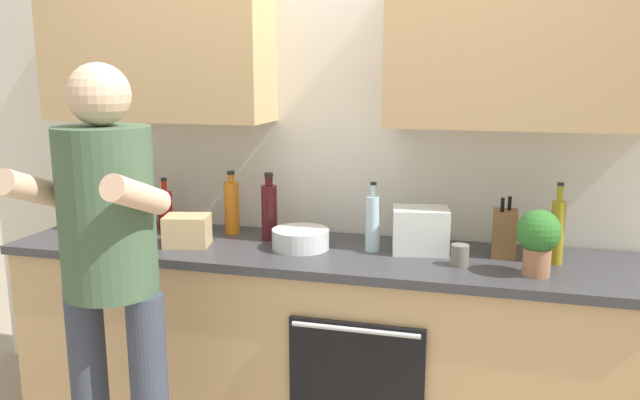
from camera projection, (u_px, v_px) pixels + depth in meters
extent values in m
cube|color=silver|center=(335.00, 162.00, 3.10)|extent=(4.00, 0.06, 2.50)
cube|color=tan|center=(157.00, 53.00, 3.03)|extent=(1.11, 0.32, 0.65)
cube|color=tan|center=(522.00, 50.00, 2.60)|extent=(1.11, 0.32, 0.65)
cube|color=tan|center=(316.00, 347.00, 2.92)|extent=(2.80, 0.60, 0.86)
cube|color=#38383D|center=(316.00, 254.00, 2.83)|extent=(2.84, 0.64, 0.04)
cube|color=black|center=(356.00, 381.00, 2.56)|extent=(0.56, 0.02, 0.50)
cylinder|color=silver|center=(355.00, 330.00, 2.49)|extent=(0.52, 0.02, 0.02)
cylinder|color=#383D4C|center=(91.00, 398.00, 2.44)|extent=(0.14, 0.14, 0.89)
cylinder|color=#3F593F|center=(107.00, 211.00, 2.25)|extent=(0.34, 0.34, 0.61)
sphere|color=#D8AD8C|center=(99.00, 94.00, 2.17)|extent=(0.22, 0.22, 0.22)
cylinder|color=#D8AD8C|center=(34.00, 190.00, 2.17)|extent=(0.09, 0.31, 0.19)
cylinder|color=#D8AD8C|center=(137.00, 195.00, 2.07)|extent=(0.09, 0.31, 0.19)
cylinder|color=orange|center=(232.00, 208.00, 3.09)|extent=(0.07, 0.07, 0.26)
cylinder|color=orange|center=(231.00, 178.00, 3.06)|extent=(0.03, 0.03, 0.04)
cylinder|color=black|center=(231.00, 173.00, 3.06)|extent=(0.04, 0.04, 0.02)
cylinder|color=olive|center=(557.00, 233.00, 2.60)|extent=(0.06, 0.06, 0.27)
cylinder|color=olive|center=(560.00, 194.00, 2.56)|extent=(0.02, 0.02, 0.07)
cylinder|color=black|center=(561.00, 184.00, 2.56)|extent=(0.03, 0.03, 0.01)
cylinder|color=silver|center=(373.00, 224.00, 2.79)|extent=(0.06, 0.06, 0.25)
cylinder|color=silver|center=(373.00, 191.00, 2.76)|extent=(0.02, 0.02, 0.05)
cylinder|color=black|center=(373.00, 183.00, 2.75)|extent=(0.03, 0.03, 0.01)
cylinder|color=black|center=(88.00, 210.00, 3.14)|extent=(0.07, 0.07, 0.22)
cylinder|color=black|center=(86.00, 183.00, 3.11)|extent=(0.03, 0.03, 0.05)
cylinder|color=black|center=(85.00, 177.00, 3.10)|extent=(0.04, 0.04, 0.02)
cylinder|color=red|center=(165.00, 211.00, 3.18)|extent=(0.07, 0.07, 0.19)
cylinder|color=red|center=(164.00, 186.00, 3.16)|extent=(0.03, 0.03, 0.06)
cylinder|color=black|center=(164.00, 179.00, 3.15)|extent=(0.03, 0.03, 0.01)
cylinder|color=brown|center=(144.00, 208.00, 3.09)|extent=(0.08, 0.08, 0.25)
cylinder|color=brown|center=(142.00, 179.00, 3.06)|extent=(0.03, 0.03, 0.04)
cylinder|color=black|center=(142.00, 173.00, 3.06)|extent=(0.04, 0.04, 0.02)
cylinder|color=#198C33|center=(119.00, 199.00, 3.28)|extent=(0.08, 0.08, 0.27)
cylinder|color=#198C33|center=(117.00, 170.00, 3.25)|extent=(0.03, 0.03, 0.04)
cylinder|color=black|center=(117.00, 165.00, 3.24)|extent=(0.03, 0.03, 0.01)
cylinder|color=#471419|center=(269.00, 213.00, 2.97)|extent=(0.07, 0.07, 0.26)
cylinder|color=#471419|center=(269.00, 181.00, 2.94)|extent=(0.04, 0.04, 0.04)
cylinder|color=black|center=(269.00, 175.00, 2.94)|extent=(0.04, 0.04, 0.02)
cylinder|color=slate|center=(460.00, 255.00, 2.59)|extent=(0.07, 0.07, 0.09)
cylinder|color=white|center=(99.00, 229.00, 3.02)|extent=(0.07, 0.07, 0.09)
cylinder|color=silver|center=(301.00, 239.00, 2.84)|extent=(0.26, 0.26, 0.09)
cube|color=brown|center=(504.00, 234.00, 2.71)|extent=(0.10, 0.14, 0.20)
cylinder|color=black|center=(503.00, 205.00, 2.67)|extent=(0.02, 0.02, 0.06)
cylinder|color=black|center=(510.00, 203.00, 2.70)|extent=(0.02, 0.02, 0.06)
cylinder|color=#9E6647|center=(536.00, 262.00, 2.46)|extent=(0.11, 0.11, 0.11)
sphere|color=#2D6B28|center=(539.00, 231.00, 2.44)|extent=(0.17, 0.17, 0.17)
cube|color=tan|center=(187.00, 231.00, 2.88)|extent=(0.23, 0.20, 0.14)
cube|color=silver|center=(420.00, 230.00, 2.77)|extent=(0.27, 0.22, 0.20)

